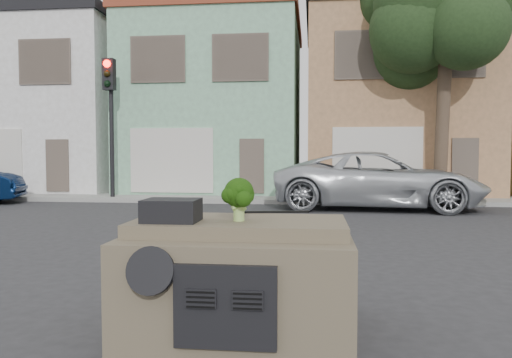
# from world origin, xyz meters

# --- Properties ---
(ground_plane) EXTENTS (120.00, 120.00, 0.00)m
(ground_plane) POSITION_xyz_m (0.00, 0.00, 0.00)
(ground_plane) COLOR #303033
(ground_plane) RESTS_ON ground
(sidewalk) EXTENTS (40.00, 3.00, 0.15)m
(sidewalk) POSITION_xyz_m (0.00, 10.50, 0.07)
(sidewalk) COLOR gray
(sidewalk) RESTS_ON ground
(townhouse_white) EXTENTS (7.20, 8.20, 7.55)m
(townhouse_white) POSITION_xyz_m (-11.00, 14.50, 3.77)
(townhouse_white) COLOR white
(townhouse_white) RESTS_ON ground
(townhouse_mint) EXTENTS (7.20, 8.20, 7.55)m
(townhouse_mint) POSITION_xyz_m (-3.50, 14.50, 3.77)
(townhouse_mint) COLOR #85BC97
(townhouse_mint) RESTS_ON ground
(townhouse_tan) EXTENTS (7.20, 8.20, 7.55)m
(townhouse_tan) POSITION_xyz_m (4.00, 14.50, 3.77)
(townhouse_tan) COLOR #AD7E55
(townhouse_tan) RESTS_ON ground
(silver_pickup) EXTENTS (6.58, 3.41, 1.77)m
(silver_pickup) POSITION_xyz_m (2.69, 8.08, 0.00)
(silver_pickup) COLOR silver
(silver_pickup) RESTS_ON ground
(traffic_signal) EXTENTS (0.40, 0.40, 5.10)m
(traffic_signal) POSITION_xyz_m (-6.50, 9.50, 2.55)
(traffic_signal) COLOR black
(traffic_signal) RESTS_ON ground
(tree_near) EXTENTS (4.40, 4.00, 8.50)m
(tree_near) POSITION_xyz_m (5.00, 9.80, 4.25)
(tree_near) COLOR #1F3518
(tree_near) RESTS_ON ground
(car_dashboard) EXTENTS (2.00, 1.80, 1.12)m
(car_dashboard) POSITION_xyz_m (0.00, -3.00, 0.56)
(car_dashboard) COLOR brown
(car_dashboard) RESTS_ON ground
(instrument_hump) EXTENTS (0.48, 0.38, 0.20)m
(instrument_hump) POSITION_xyz_m (-0.58, -3.35, 1.22)
(instrument_hump) COLOR black
(instrument_hump) RESTS_ON car_dashboard
(wiper_arm) EXTENTS (0.69, 0.15, 0.02)m
(wiper_arm) POSITION_xyz_m (0.28, -2.62, 1.13)
(wiper_arm) COLOR black
(wiper_arm) RESTS_ON car_dashboard
(broccoli) EXTENTS (0.42, 0.42, 0.40)m
(broccoli) POSITION_xyz_m (0.01, -3.24, 1.32)
(broccoli) COLOR #153208
(broccoli) RESTS_ON car_dashboard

